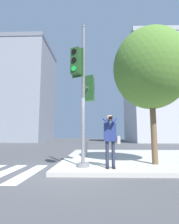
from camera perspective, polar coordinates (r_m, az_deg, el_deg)
ground_plane at (r=5.87m, az=-7.63°, el=-19.32°), size 160.00×160.00×0.00m
sidewalk_corner at (r=9.61m, az=17.91°, el=-14.02°), size 8.00×8.00×0.14m
traffic_signal_pole at (r=6.32m, az=-2.05°, el=7.98°), size 0.81×1.34×5.18m
person_photographer at (r=5.88m, az=6.85°, el=-7.71°), size 0.58×0.54×1.74m
street_tree at (r=7.55m, az=19.34°, el=13.19°), size 2.95×2.95×5.31m
fire_hydrant at (r=8.88m, az=-1.23°, el=-12.05°), size 0.16×0.22×0.75m
building_left at (r=38.37m, az=-21.10°, el=5.82°), size 11.20×11.57×19.60m
building_right at (r=36.18m, az=21.87°, el=6.38°), size 12.02×11.81×19.25m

